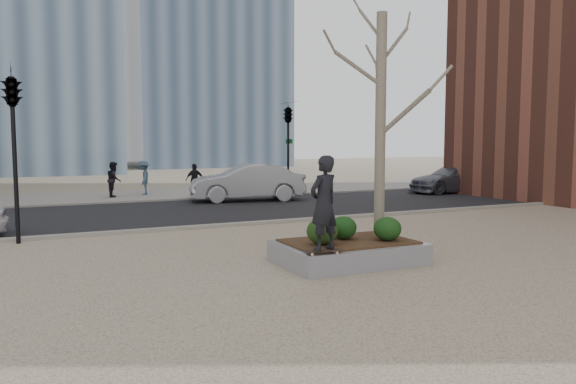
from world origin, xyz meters
name	(u,v)px	position (x,y,z in m)	size (l,w,h in m)	color
ground	(307,267)	(0.00, 0.00, 0.00)	(120.00, 120.00, 0.00)	tan
street	(183,212)	(0.00, 10.00, 0.01)	(60.00, 8.00, 0.02)	black
far_sidewalk	(145,195)	(0.00, 17.00, 0.01)	(60.00, 6.00, 0.02)	gray
planter	(348,252)	(1.00, 0.00, 0.23)	(3.00, 2.00, 0.45)	gray
planter_mulch	(348,241)	(1.00, 0.00, 0.47)	(2.70, 1.70, 0.04)	#382314
sycamore_tree	(381,90)	(2.00, 0.30, 3.79)	(2.80, 2.80, 6.60)	gray
shrub_left	(322,231)	(0.26, -0.17, 0.77)	(0.66, 0.66, 0.56)	black
shrub_middle	(343,228)	(0.99, 0.21, 0.74)	(0.59, 0.59, 0.50)	black
shrub_right	(387,229)	(1.76, -0.36, 0.75)	(0.61, 0.61, 0.52)	#163B12
skateboard	(323,252)	(-0.10, -0.87, 0.49)	(0.78, 0.20, 0.07)	black
skateboarder	(324,203)	(-0.10, -0.87, 1.45)	(0.67, 0.44, 1.85)	black
car_silver	(247,182)	(3.50, 12.46, 0.83)	(1.71, 4.91, 1.62)	#919399
car_third	(453,179)	(14.32, 11.61, 0.71)	(1.93, 4.74, 1.38)	#545560
pedestrian_a	(114,179)	(-1.50, 16.59, 0.84)	(0.79, 0.62, 1.63)	black
pedestrian_b	(144,178)	(-0.04, 17.05, 0.85)	(1.07, 0.61, 1.65)	#385166
pedestrian_c	(195,180)	(2.00, 15.40, 0.79)	(0.90, 0.37, 1.53)	black
traffic_light_near	(15,156)	(-5.50, 5.60, 2.25)	(0.60, 2.48, 4.50)	black
traffic_light_far	(288,148)	(6.50, 14.60, 2.25)	(0.60, 2.48, 4.50)	black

